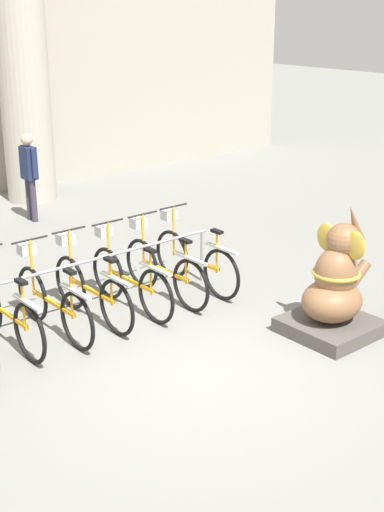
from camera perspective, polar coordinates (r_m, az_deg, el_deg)
The scene contains 11 objects.
ground_plane at distance 7.93m, azimuth 0.17°, elevation -9.08°, with size 60.00×60.00×0.00m, color slate.
column_right at distance 14.54m, azimuth -13.37°, elevation 14.51°, with size 1.22×1.22×5.16m.
bike_rack at distance 8.77m, azimuth -11.70°, elevation -2.01°, with size 5.13×0.05×0.77m.
bicycle_3 at distance 8.56m, azimuth -14.67°, elevation -4.33°, with size 0.48×1.78×1.10m.
bicycle_4 at distance 8.73m, azimuth -11.13°, elevation -3.55°, with size 0.48×1.78×1.10m.
bicycle_5 at distance 9.01m, azimuth -8.10°, elevation -2.61°, with size 0.48×1.78×1.10m.
bicycle_6 at distance 9.27m, azimuth -5.03°, elevation -1.83°, with size 0.48×1.78×1.10m.
bicycle_7 at distance 9.59m, azimuth -2.28°, elevation -1.03°, with size 0.48×1.78×1.10m.
bicycle_8 at distance 9.95m, azimuth 0.17°, elevation -0.23°, with size 0.48×1.78×1.10m.
elephant_statue at distance 8.71m, azimuth 11.33°, elevation -2.79°, with size 1.01×1.01×1.60m.
person_pedestrian at distance 13.25m, azimuth -12.91°, elevation 6.75°, with size 0.21×0.47×1.60m.
Camera 1 is at (-4.49, -5.30, 3.83)m, focal length 50.00 mm.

